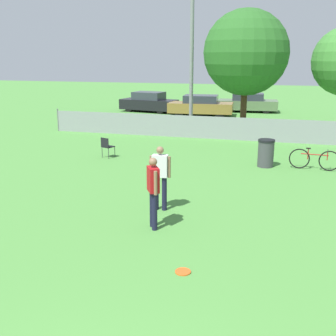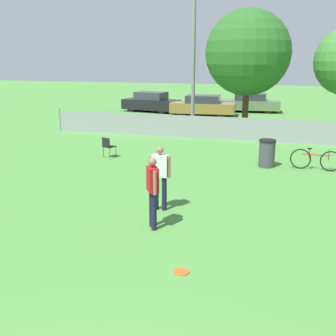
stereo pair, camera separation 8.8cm
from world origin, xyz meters
name	(u,v)px [view 2 (the right image)]	position (x,y,z in m)	size (l,w,h in m)	color
fence_backline	(255,130)	(0.00, 18.00, 0.55)	(20.93, 0.07, 1.21)	gray
light_pole	(194,29)	(-3.48, 19.86, 5.26)	(0.90, 0.36, 8.98)	gray
tree_near_pole	(248,53)	(-0.68, 19.67, 4.10)	(4.23, 4.23, 6.23)	#4C331E
player_defender_red	(153,188)	(-1.37, 6.60, 0.99)	(0.39, 0.50, 1.71)	#191933
player_receiver_white	(160,174)	(-1.57, 7.82, 0.99)	(0.56, 0.23, 1.71)	#191933
frisbee_disc	(181,272)	(-0.20, 4.73, 0.01)	(0.30, 0.30, 0.03)	#E5591E
folding_chair_sideline	(108,146)	(-5.33, 12.92, 0.49)	(0.52, 0.52, 0.82)	#333338
bicycle_sideline	(316,160)	(2.54, 13.22, 0.38)	(1.75, 0.44, 0.78)	black
trash_bin	(267,153)	(0.84, 13.19, 0.51)	(0.61, 0.61, 1.01)	#3F3F44
parked_car_dark	(151,102)	(-8.28, 27.15, 0.68)	(4.32, 2.33, 1.43)	black
parked_car_tan	(203,106)	(-4.22, 26.17, 0.68)	(4.47, 2.10, 1.38)	black
parked_car_olive	(250,103)	(-1.31, 29.08, 0.65)	(4.35, 2.08, 1.34)	black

